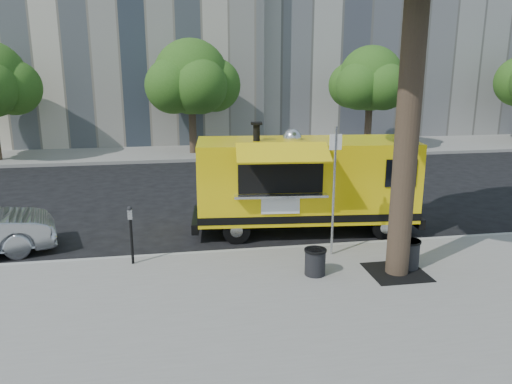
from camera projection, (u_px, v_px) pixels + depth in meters
ground at (255, 241)px, 12.97m from camera, size 120.00×120.00×0.00m
sidewalk at (291, 312)px, 9.13m from camera, size 60.00×6.00×0.15m
curb at (262, 252)px, 12.06m from camera, size 60.00×0.14×0.16m
far_sidewalk at (212, 151)px, 25.83m from camera, size 60.00×5.00×0.15m
tree_well at (396, 272)px, 10.68m from camera, size 1.20×1.20×0.02m
far_tree_b at (191, 77)px, 23.96m from camera, size 3.60×3.60×5.50m
far_tree_c at (371, 79)px, 25.16m from camera, size 3.24×3.24×5.21m
sign_post at (334, 184)px, 11.27m from camera, size 0.28×0.06×3.00m
parking_meter at (131, 228)px, 10.95m from camera, size 0.11×0.11×1.33m
food_truck at (305, 182)px, 13.40m from camera, size 6.23×3.07×2.98m
trash_bin_left at (408, 253)px, 10.84m from camera, size 0.53×0.53×0.63m
trash_bin_right at (315, 261)px, 10.50m from camera, size 0.47×0.47×0.57m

